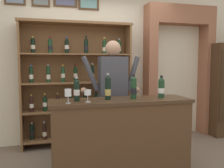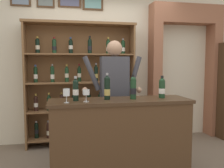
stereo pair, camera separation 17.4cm
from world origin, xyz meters
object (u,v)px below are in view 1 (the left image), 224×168
object	(u,v)px
shopkeeper	(113,87)
tasting_bottle_chianti	(134,88)
wine_shelf	(77,82)
tasting_bottle_vin_santo	(161,87)
wine_glass_spare	(68,93)
tasting_bottle_super_tuscan	(108,88)
tasting_counter	(121,138)
tasting_bottle_rosso	(77,90)
wine_glass_left	(88,93)

from	to	relation	value
shopkeeper	tasting_bottle_chianti	world-z (taller)	shopkeeper
tasting_bottle_chianti	wine_shelf	bearing A→B (deg)	112.26
tasting_bottle_vin_santo	wine_glass_spare	world-z (taller)	tasting_bottle_vin_santo
shopkeeper	tasting_bottle_chianti	bearing A→B (deg)	-76.47
tasting_bottle_vin_santo	tasting_bottle_super_tuscan	bearing A→B (deg)	179.77
tasting_counter	tasting_bottle_vin_santo	bearing A→B (deg)	1.83
tasting_bottle_chianti	tasting_bottle_vin_santo	distance (m)	0.38
wine_shelf	tasting_bottle_vin_santo	bearing A→B (deg)	-54.52
tasting_counter	tasting_bottle_rosso	size ratio (longest dim) A/B	5.95
tasting_counter	wine_glass_spare	xyz separation A→B (m)	(-0.64, -0.12, 0.59)
tasting_bottle_chianti	wine_glass_spare	xyz separation A→B (m)	(-0.80, -0.12, -0.03)
tasting_bottle_rosso	tasting_counter	bearing A→B (deg)	0.18
tasting_bottle_vin_santo	wine_glass_spare	distance (m)	1.20
tasting_bottle_vin_santo	wine_glass_left	bearing A→B (deg)	-173.15
wine_glass_left	tasting_bottle_rosso	bearing A→B (deg)	139.12
wine_shelf	tasting_bottle_super_tuscan	xyz separation A→B (m)	(0.22, -1.29, 0.03)
shopkeeper	tasting_bottle_rosso	distance (m)	0.77
wine_glass_spare	shopkeeper	bearing A→B (deg)	43.16
wine_shelf	wine_glass_left	xyz separation A→B (m)	(-0.04, -1.41, -0.01)
tasting_bottle_chianti	wine_glass_spare	bearing A→B (deg)	-171.58
wine_glass_left	shopkeeper	bearing A→B (deg)	53.14
wine_shelf	tasting_bottle_super_tuscan	bearing A→B (deg)	-80.28
tasting_counter	tasting_bottle_chianti	bearing A→B (deg)	-1.78
wine_shelf	wine_glass_left	world-z (taller)	wine_shelf
wine_shelf	wine_glass_spare	xyz separation A→B (m)	(-0.26, -1.44, -0.01)
tasting_bottle_chianti	wine_glass_spare	world-z (taller)	tasting_bottle_chianti
wine_glass_left	tasting_counter	bearing A→B (deg)	13.17
tasting_bottle_vin_santo	tasting_counter	bearing A→B (deg)	-178.17
wine_shelf	tasting_counter	bearing A→B (deg)	-73.92
wine_glass_spare	tasting_bottle_super_tuscan	bearing A→B (deg)	16.55
tasting_bottle_rosso	wine_glass_spare	size ratio (longest dim) A/B	1.81
wine_glass_spare	wine_glass_left	world-z (taller)	wine_glass_spare
tasting_counter	wine_glass_left	xyz separation A→B (m)	(-0.42, -0.10, 0.58)
tasting_bottle_chianti	tasting_bottle_vin_santo	size ratio (longest dim) A/B	1.07
shopkeeper	tasting_bottle_rosso	bearing A→B (deg)	-137.96
wine_shelf	tasting_bottle_super_tuscan	size ratio (longest dim) A/B	6.45
wine_shelf	tasting_bottle_rosso	size ratio (longest dim) A/B	7.17
tasting_counter	tasting_bottle_super_tuscan	world-z (taller)	tasting_bottle_super_tuscan
tasting_counter	shopkeeper	distance (m)	0.78
tasting_bottle_chianti	wine_glass_left	size ratio (longest dim) A/B	2.12
tasting_bottle_vin_santo	tasting_bottle_rosso	bearing A→B (deg)	-178.99
tasting_bottle_rosso	wine_glass_spare	bearing A→B (deg)	-131.57
tasting_bottle_super_tuscan	tasting_bottle_chianti	xyz separation A→B (m)	(0.32, -0.03, -0.00)
tasting_counter	tasting_bottle_super_tuscan	bearing A→B (deg)	172.66
tasting_bottle_super_tuscan	wine_glass_left	size ratio (longest dim) A/B	2.26
wine_shelf	shopkeeper	size ratio (longest dim) A/B	1.21
tasting_bottle_rosso	tasting_bottle_vin_santo	bearing A→B (deg)	1.01
tasting_counter	wine_glass_left	size ratio (longest dim) A/B	12.07
shopkeeper	tasting_bottle_chianti	distance (m)	0.53
tasting_bottle_chianti	wine_glass_spare	distance (m)	0.81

